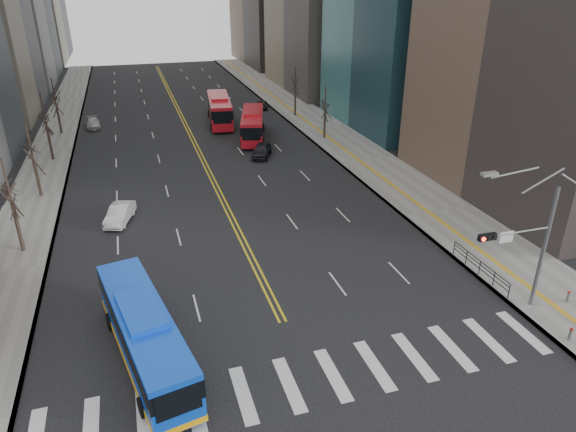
{
  "coord_description": "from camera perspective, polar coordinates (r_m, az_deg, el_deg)",
  "views": [
    {
      "loc": [
        -7.11,
        -18.89,
        18.64
      ],
      "look_at": [
        1.8,
        9.78,
        4.59
      ],
      "focal_mm": 32.0,
      "sensor_mm": 36.0,
      "label": 1
    }
  ],
  "objects": [
    {
      "name": "red_bus_far",
      "position": [
        73.14,
        -7.63,
        11.8
      ],
      "size": [
        4.2,
        12.34,
        3.81
      ],
      "color": "red",
      "rests_on": "ground"
    },
    {
      "name": "pedestrian_railing",
      "position": [
        37.36,
        20.56,
        -5.18
      ],
      "size": [
        0.06,
        6.06,
        1.02
      ],
      "color": "black",
      "rests_on": "sidewalk_right"
    },
    {
      "name": "sidewalk_right",
      "position": [
        70.94,
        3.73,
        9.85
      ],
      "size": [
        7.0,
        130.0,
        0.15
      ],
      "primitive_type": "cube",
      "color": "gray",
      "rests_on": "ground"
    },
    {
      "name": "street_trees",
      "position": [
        55.19,
        -17.01,
        9.54
      ],
      "size": [
        35.2,
        47.2,
        7.6
      ],
      "color": "#2E211C",
      "rests_on": "ground"
    },
    {
      "name": "ground",
      "position": [
        27.48,
        2.6,
        -17.68
      ],
      "size": [
        220.0,
        220.0,
        0.0
      ],
      "primitive_type": "plane",
      "color": "black"
    },
    {
      "name": "signal_mast",
      "position": [
        32.59,
        24.96,
        -2.48
      ],
      "size": [
        5.37,
        0.37,
        9.39
      ],
      "color": "slate",
      "rests_on": "ground"
    },
    {
      "name": "bollards",
      "position": [
        34.99,
        29.09,
        -9.65
      ],
      "size": [
        2.87,
        3.17,
        0.78
      ],
      "color": "slate",
      "rests_on": "sidewalk_right"
    },
    {
      "name": "blue_bus",
      "position": [
        28.44,
        -15.65,
        -12.38
      ],
      "size": [
        4.73,
        11.91,
        3.4
      ],
      "color": "blue",
      "rests_on": "ground"
    },
    {
      "name": "centerline",
      "position": [
        76.54,
        -11.6,
        10.48
      ],
      "size": [
        0.55,
        100.0,
        0.01
      ],
      "color": "gold",
      "rests_on": "ground"
    },
    {
      "name": "red_bus_near",
      "position": [
        65.47,
        -3.96,
        10.27
      ],
      "size": [
        5.42,
        11.47,
        3.55
      ],
      "color": "red",
      "rests_on": "ground"
    },
    {
      "name": "crosswalk",
      "position": [
        27.47,
        2.6,
        -17.67
      ],
      "size": [
        26.7,
        4.0,
        0.01
      ],
      "color": "silver",
      "rests_on": "ground"
    },
    {
      "name": "car_silver",
      "position": [
        75.18,
        -20.85,
        9.59
      ],
      "size": [
        2.1,
        4.45,
        1.25
      ],
      "primitive_type": "imported",
      "rotation": [
        0.0,
        0.0,
        0.08
      ],
      "color": "#A09FA5",
      "rests_on": "ground"
    },
    {
      "name": "sidewalk_left",
      "position": [
        67.19,
        -24.73,
        6.72
      ],
      "size": [
        5.0,
        130.0,
        0.15
      ],
      "primitive_type": "cube",
      "color": "gray",
      "rests_on": "ground"
    },
    {
      "name": "car_white",
      "position": [
        44.91,
        -18.19,
        0.22
      ],
      "size": [
        2.8,
        4.63,
        1.44
      ],
      "primitive_type": "imported",
      "rotation": [
        0.0,
        0.0,
        -0.31
      ],
      "color": "silver",
      "rests_on": "ground"
    },
    {
      "name": "car_dark_far",
      "position": [
        81.52,
        -2.97,
        12.22
      ],
      "size": [
        2.73,
        4.24,
        1.09
      ],
      "primitive_type": "imported",
      "rotation": [
        0.0,
        0.0,
        -0.26
      ],
      "color": "black",
      "rests_on": "ground"
    },
    {
      "name": "car_dark_mid",
      "position": [
        58.69,
        -2.94,
        7.3
      ],
      "size": [
        3.49,
        4.81,
        1.52
      ],
      "primitive_type": "imported",
      "rotation": [
        0.0,
        0.0,
        -0.43
      ],
      "color": "black",
      "rests_on": "ground"
    }
  ]
}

